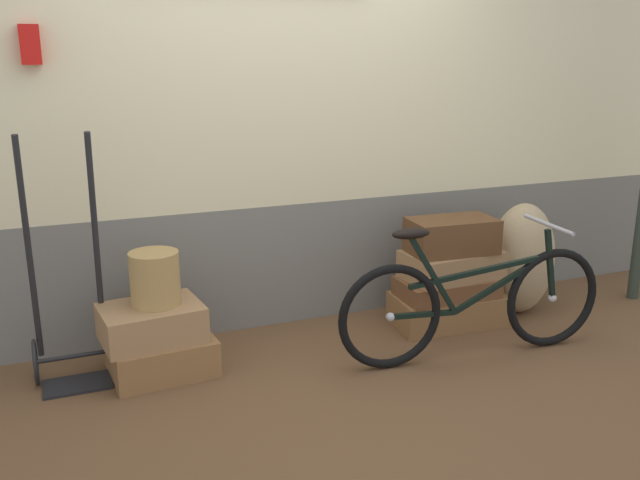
{
  "coord_description": "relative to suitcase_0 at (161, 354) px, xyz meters",
  "views": [
    {
      "loc": [
        -1.39,
        -3.23,
        1.72
      ],
      "look_at": [
        0.02,
        0.25,
        0.69
      ],
      "focal_mm": 38.51,
      "sensor_mm": 36.0,
      "label": 1
    }
  ],
  "objects": [
    {
      "name": "ground",
      "position": [
        0.89,
        -0.34,
        -0.13
      ],
      "size": [
        9.2,
        5.2,
        0.06
      ],
      "primitive_type": "cube",
      "color": "brown"
    },
    {
      "name": "station_building",
      "position": [
        0.9,
        0.5,
        1.39
      ],
      "size": [
        7.2,
        0.74,
        2.97
      ],
      "color": "slate",
      "rests_on": "ground"
    },
    {
      "name": "suitcase_0",
      "position": [
        0.0,
        0.0,
        0.0
      ],
      "size": [
        0.58,
        0.49,
        0.2
      ],
      "primitive_type": "cube",
      "rotation": [
        0.0,
        0.0,
        0.07
      ],
      "color": "olive",
      "rests_on": "ground"
    },
    {
      "name": "suitcase_1",
      "position": [
        -0.04,
        -0.01,
        0.2
      ],
      "size": [
        0.57,
        0.44,
        0.19
      ],
      "primitive_type": "cube",
      "rotation": [
        0.0,
        0.0,
        0.1
      ],
      "color": "#9E754C",
      "rests_on": "suitcase_0"
    },
    {
      "name": "suitcase_2",
      "position": [
        1.85,
        -0.01,
        -0.0
      ],
      "size": [
        0.75,
        0.45,
        0.2
      ],
      "primitive_type": "cube",
      "rotation": [
        0.0,
        0.0,
        -0.08
      ],
      "color": "olive",
      "rests_on": "ground"
    },
    {
      "name": "suitcase_3",
      "position": [
        1.83,
        -0.02,
        0.16
      ],
      "size": [
        0.63,
        0.37,
        0.12
      ],
      "primitive_type": "cube",
      "rotation": [
        0.0,
        0.0,
        -0.04
      ],
      "color": "brown",
      "rests_on": "suitcase_2"
    },
    {
      "name": "suitcase_4",
      "position": [
        1.87,
        -0.0,
        0.3
      ],
      "size": [
        0.64,
        0.4,
        0.17
      ],
      "primitive_type": "cube",
      "rotation": [
        0.0,
        0.0,
        0.06
      ],
      "color": "#9E754C",
      "rests_on": "suitcase_3"
    },
    {
      "name": "suitcase_5",
      "position": [
        1.85,
        -0.01,
        0.5
      ],
      "size": [
        0.57,
        0.34,
        0.22
      ],
      "primitive_type": "cube",
      "rotation": [
        0.0,
        0.0,
        -0.07
      ],
      "color": "brown",
      "rests_on": "suitcase_4"
    },
    {
      "name": "wicker_basket",
      "position": [
        -0.01,
        0.01,
        0.44
      ],
      "size": [
        0.27,
        0.27,
        0.29
      ],
      "primitive_type": "cylinder",
      "color": "#A8844C",
      "rests_on": "suitcase_1"
    },
    {
      "name": "luggage_trolley",
      "position": [
        -0.45,
        0.08,
        0.24
      ],
      "size": [
        0.41,
        0.34,
        1.34
      ],
      "color": "black",
      "rests_on": "ground"
    },
    {
      "name": "burlap_sack",
      "position": [
        2.42,
        0.0,
        0.28
      ],
      "size": [
        0.46,
        0.39,
        0.76
      ],
      "primitive_type": "ellipsoid",
      "color": "tan",
      "rests_on": "ground"
    },
    {
      "name": "bicycle",
      "position": [
        1.7,
        -0.49,
        0.23
      ],
      "size": [
        1.65,
        0.46,
        0.8
      ],
      "color": "black",
      "rests_on": "ground"
    }
  ]
}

